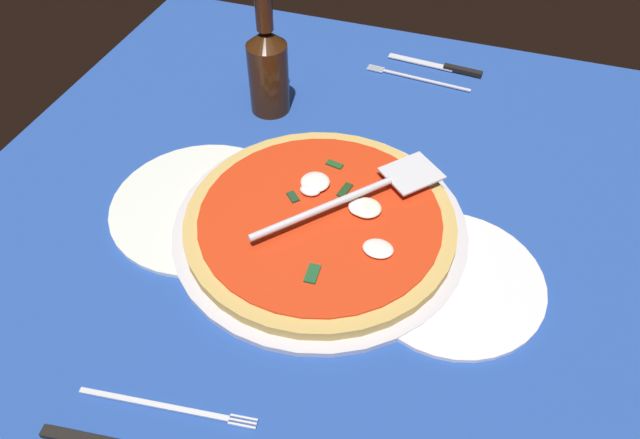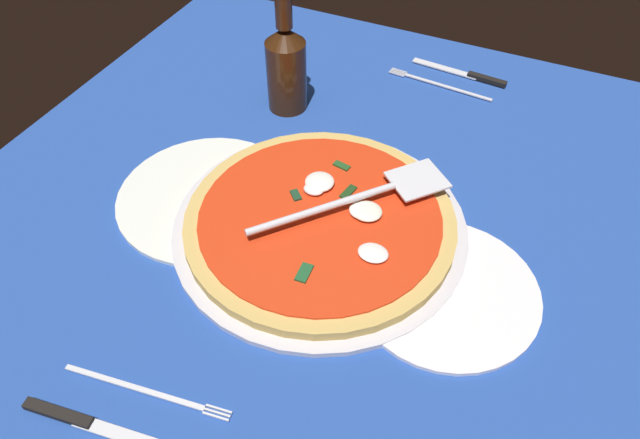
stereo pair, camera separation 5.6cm
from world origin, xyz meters
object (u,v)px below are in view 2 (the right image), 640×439
(dinner_plate_right, at_px, (208,197))
(place_setting_near, at_px, (454,81))
(pizza_server, at_px, (362,197))
(place_setting_far, at_px, (120,411))
(dinner_plate_left, at_px, (446,291))
(beer_bottle, at_px, (286,65))
(pizza, at_px, (321,220))

(dinner_plate_right, relative_size, place_setting_near, 1.20)
(pizza_server, distance_m, place_setting_far, 0.39)
(dinner_plate_left, distance_m, place_setting_near, 0.47)
(dinner_plate_right, xyz_separation_m, beer_bottle, (-0.00, -0.25, 0.08))
(pizza, distance_m, pizza_server, 0.06)
(dinner_plate_right, distance_m, pizza, 0.17)
(beer_bottle, bearing_deg, place_setting_far, 98.42)
(dinner_plate_left, height_order, place_setting_near, place_setting_near)
(place_setting_near, height_order, beer_bottle, beer_bottle)
(dinner_plate_left, height_order, beer_bottle, beer_bottle)
(place_setting_near, relative_size, place_setting_far, 0.97)
(beer_bottle, bearing_deg, dinner_plate_left, 142.95)
(pizza, relative_size, place_setting_far, 1.64)
(beer_bottle, bearing_deg, dinner_plate_right, 89.03)
(dinner_plate_right, distance_m, pizza_server, 0.22)
(pizza_server, relative_size, place_setting_far, 1.08)
(dinner_plate_left, relative_size, beer_bottle, 1.06)
(dinner_plate_right, relative_size, place_setting_far, 1.16)
(dinner_plate_left, bearing_deg, dinner_plate_right, -3.19)
(place_setting_near, height_order, place_setting_far, same)
(dinner_plate_right, bearing_deg, place_setting_near, -118.77)
(place_setting_near, distance_m, beer_bottle, 0.31)
(pizza, bearing_deg, pizza_server, -134.68)
(pizza_server, bearing_deg, pizza, 176.57)
(dinner_plate_right, distance_m, beer_bottle, 0.26)
(pizza_server, height_order, beer_bottle, beer_bottle)
(place_setting_far, height_order, beer_bottle, beer_bottle)
(pizza, relative_size, pizza_server, 1.52)
(dinner_plate_right, height_order, pizza, pizza)
(pizza_server, xyz_separation_m, beer_bottle, (0.21, -0.19, 0.04))
(place_setting_far, xyz_separation_m, beer_bottle, (0.08, -0.56, 0.08))
(pizza_server, bearing_deg, beer_bottle, 88.60)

